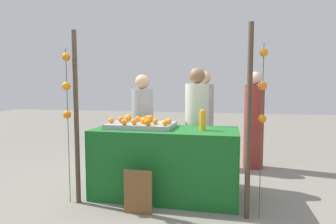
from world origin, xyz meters
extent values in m
plane|color=gray|center=(0.00, 0.00, 0.00)|extent=(24.00, 24.00, 0.00)
cube|color=#196023|center=(0.00, 0.00, 0.44)|extent=(1.82, 0.79, 0.87)
cube|color=#9EA0A5|center=(-0.33, 0.04, 0.90)|extent=(0.85, 0.57, 0.06)
sphere|color=orange|center=(0.03, -0.16, 0.97)|extent=(0.07, 0.07, 0.07)
sphere|color=orange|center=(-0.36, -0.15, 0.97)|extent=(0.08, 0.08, 0.08)
sphere|color=orange|center=(-0.60, 0.01, 0.97)|extent=(0.08, 0.08, 0.08)
sphere|color=orange|center=(-0.70, -0.06, 0.97)|extent=(0.07, 0.07, 0.07)
sphere|color=orange|center=(-0.25, 0.20, 0.98)|extent=(0.09, 0.09, 0.09)
sphere|color=orange|center=(-0.58, 0.23, 0.98)|extent=(0.09, 0.09, 0.09)
sphere|color=orange|center=(-0.12, -0.05, 0.97)|extent=(0.07, 0.07, 0.07)
sphere|color=orange|center=(-0.31, 0.13, 0.97)|extent=(0.08, 0.08, 0.08)
sphere|color=orange|center=(-0.30, 0.01, 0.98)|extent=(0.09, 0.09, 0.09)
sphere|color=orange|center=(0.04, 0.01, 0.97)|extent=(0.07, 0.07, 0.07)
sphere|color=orange|center=(-0.56, 0.11, 0.97)|extent=(0.07, 0.07, 0.07)
sphere|color=orange|center=(-0.48, -0.20, 0.97)|extent=(0.08, 0.08, 0.08)
sphere|color=orange|center=(-0.31, 0.27, 0.97)|extent=(0.08, 0.08, 0.08)
sphere|color=orange|center=(-0.18, -0.19, 0.98)|extent=(0.09, 0.09, 0.09)
sphere|color=orange|center=(-0.43, 0.20, 0.97)|extent=(0.07, 0.07, 0.07)
sphere|color=orange|center=(-0.26, -0.06, 0.97)|extent=(0.08, 0.08, 0.08)
cylinder|color=orange|center=(0.47, -0.04, 0.99)|extent=(0.08, 0.08, 0.24)
cylinder|color=yellow|center=(0.47, -0.04, 1.12)|extent=(0.04, 0.04, 0.02)
cube|color=brown|center=(-0.18, -0.59, 0.24)|extent=(0.32, 0.01, 0.51)
cube|color=black|center=(-0.18, -0.58, 0.24)|extent=(0.30, 0.02, 0.48)
cylinder|color=#99999E|center=(-0.49, 0.60, 0.69)|extent=(0.32, 0.32, 1.37)
sphere|color=tan|center=(-0.49, 0.60, 1.48)|extent=(0.21, 0.21, 0.21)
cylinder|color=beige|center=(0.33, 0.59, 0.72)|extent=(0.34, 0.34, 1.45)
sphere|color=brown|center=(0.33, 0.59, 1.56)|extent=(0.23, 0.23, 0.23)
cylinder|color=#99999E|center=(0.35, 1.46, 0.72)|extent=(0.33, 0.33, 1.44)
sphere|color=tan|center=(0.35, 1.46, 1.56)|extent=(0.23, 0.23, 0.23)
cylinder|color=maroon|center=(1.20, 1.59, 0.72)|extent=(0.33, 0.33, 1.44)
sphere|color=beige|center=(1.20, 1.59, 1.55)|extent=(0.22, 0.22, 0.22)
cylinder|color=#473828|center=(-0.99, -0.43, 1.03)|extent=(0.06, 0.06, 2.06)
cylinder|color=#473828|center=(0.99, -0.43, 1.03)|extent=(0.06, 0.06, 2.06)
cylinder|color=#2D4C23|center=(-1.09, -0.45, 0.93)|extent=(0.01, 0.01, 1.85)
sphere|color=orange|center=(-1.09, -0.45, 1.75)|extent=(0.10, 0.10, 0.10)
sphere|color=orange|center=(-1.10, -0.45, 1.41)|extent=(0.10, 0.10, 0.10)
sphere|color=orange|center=(-1.10, -0.45, 1.07)|extent=(0.09, 0.09, 0.09)
cylinder|color=#2D4C23|center=(1.12, -0.42, 0.93)|extent=(0.01, 0.01, 1.85)
sphere|color=orange|center=(1.12, -0.42, 1.75)|extent=(0.08, 0.08, 0.08)
sphere|color=orange|center=(1.12, -0.42, 1.41)|extent=(0.09, 0.09, 0.09)
sphere|color=orange|center=(1.12, -0.42, 1.07)|extent=(0.08, 0.08, 0.08)
camera|label=1|loc=(0.79, -3.53, 1.41)|focal=30.80mm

